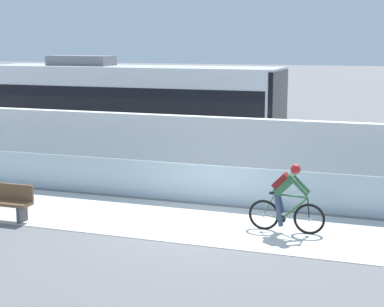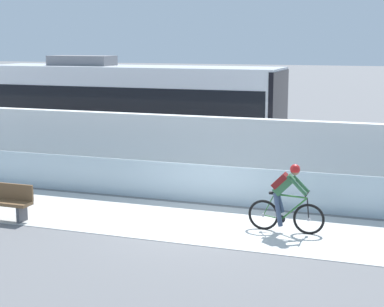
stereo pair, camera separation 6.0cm
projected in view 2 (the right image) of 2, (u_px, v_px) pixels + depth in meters
name	position (u px, v px, depth m)	size (l,w,h in m)	color
ground_plane	(198.00, 223.00, 14.93)	(200.00, 200.00, 0.00)	slate
bike_path_deck	(198.00, 223.00, 14.93)	(32.00, 3.20, 0.01)	beige
glass_parapet	(220.00, 185.00, 16.55)	(32.00, 0.05, 1.06)	silver
concrete_barrier_wall	(238.00, 154.00, 18.13)	(32.00, 0.36, 2.14)	silver
tram_rail_near	(257.00, 173.00, 20.62)	(32.00, 0.08, 0.01)	#595654
tram_rail_far	(267.00, 165.00, 21.95)	(32.00, 0.08, 0.01)	#595654
tram	(131.00, 109.00, 22.57)	(11.06, 2.54, 3.81)	silver
cyclist_on_bike	(286.00, 198.00, 14.09)	(1.77, 0.58, 1.61)	black
bench	(2.00, 200.00, 15.18)	(1.60, 0.45, 0.89)	brown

